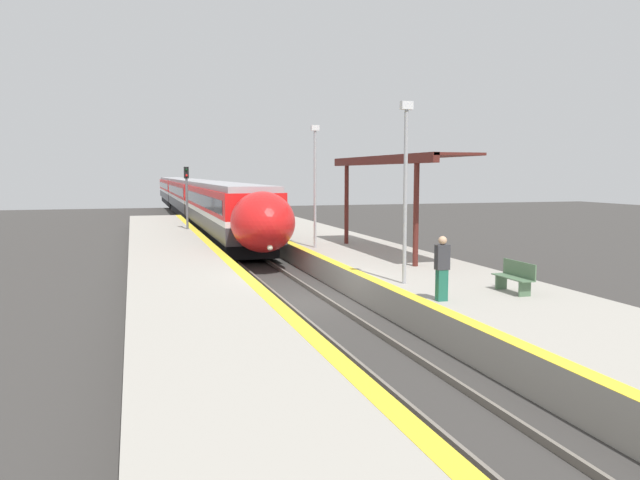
% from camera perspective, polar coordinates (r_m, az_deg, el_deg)
% --- Properties ---
extents(ground_plane, '(120.00, 120.00, 0.00)m').
position_cam_1_polar(ground_plane, '(20.71, -1.31, -5.77)').
color(ground_plane, '#383533').
extents(rail_left, '(0.08, 90.00, 0.15)m').
position_cam_1_polar(rail_left, '(20.52, -3.26, -5.68)').
color(rail_left, slate).
rests_on(rail_left, ground_plane).
extents(rail_right, '(0.08, 90.00, 0.15)m').
position_cam_1_polar(rail_right, '(20.89, 0.60, -5.46)').
color(rail_right, slate).
rests_on(rail_right, ground_plane).
extents(train, '(2.90, 71.04, 3.67)m').
position_cam_1_polar(train, '(60.46, -11.65, 3.95)').
color(train, black).
rests_on(train, ground_plane).
extents(platform_right, '(5.06, 64.00, 0.91)m').
position_cam_1_polar(platform_right, '(22.10, 9.33, -3.91)').
color(platform_right, '#9E998E').
rests_on(platform_right, ground_plane).
extents(platform_left, '(3.93, 64.00, 0.91)m').
position_cam_1_polar(platform_left, '(19.98, -11.53, -5.02)').
color(platform_left, '#9E998E').
rests_on(platform_left, ground_plane).
extents(platform_bench, '(0.44, 1.52, 0.89)m').
position_cam_1_polar(platform_bench, '(18.50, 17.43, -3.18)').
color(platform_bench, '#4C6B4C').
rests_on(platform_bench, platform_right).
extents(person_waiting, '(0.36, 0.23, 1.73)m').
position_cam_1_polar(person_waiting, '(16.76, 11.10, -2.46)').
color(person_waiting, '#1E604C').
rests_on(person_waiting, platform_right).
extents(railway_signal, '(0.28, 0.28, 4.65)m').
position_cam_1_polar(railway_signal, '(38.48, -12.08, 3.85)').
color(railway_signal, '#59595E').
rests_on(railway_signal, ground_plane).
extents(lamppost_near, '(0.36, 0.20, 5.50)m').
position_cam_1_polar(lamppost_near, '(19.06, 7.82, 5.38)').
color(lamppost_near, '#9E9EA3').
rests_on(lamppost_near, platform_right).
extents(lamppost_mid, '(0.36, 0.20, 5.50)m').
position_cam_1_polar(lamppost_mid, '(28.21, -0.46, 5.66)').
color(lamppost_mid, '#9E9EA3').
rests_on(lamppost_mid, platform_right).
extents(station_canopy, '(2.02, 10.64, 4.09)m').
position_cam_1_polar(station_canopy, '(26.46, 6.38, 7.02)').
color(station_canopy, '#511E19').
rests_on(station_canopy, platform_right).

